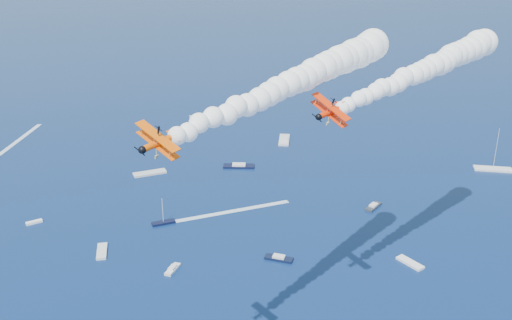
{
  "coord_description": "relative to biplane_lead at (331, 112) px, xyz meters",
  "views": [
    {
      "loc": [
        -2.85,
        -62.94,
        86.55
      ],
      "look_at": [
        3.74,
        25.54,
        49.9
      ],
      "focal_mm": 41.49,
      "sensor_mm": 36.0,
      "label": 1
    }
  ],
  "objects": [
    {
      "name": "boat_wakes",
      "position": [
        -59.01,
        103.41,
        -54.14
      ],
      "size": [
        109.37,
        97.64,
        0.04
      ],
      "color": "white",
      "rests_on": "ground"
    },
    {
      "name": "smoke_trail_trail",
      "position": [
        -7.18,
        -1.05,
        5.78
      ],
      "size": [
        63.81,
        63.81,
        11.13
      ],
      "primitive_type": null,
      "rotation": [
        0.0,
        0.0,
        3.93
      ],
      "color": "white"
    },
    {
      "name": "biplane_trail",
      "position": [
        -28.49,
        -22.6,
        3.47
      ],
      "size": [
        11.14,
        11.3,
        7.52
      ],
      "primitive_type": null,
      "rotation": [
        -0.34,
        0.07,
        3.93
      ],
      "color": "#FF5B05"
    },
    {
      "name": "spectator_boats",
      "position": [
        -9.3,
        76.48,
        -53.82
      ],
      "size": [
        208.21,
        173.5,
        0.7
      ],
      "color": "black",
      "rests_on": "ground"
    },
    {
      "name": "biplane_lead",
      "position": [
        0.0,
        0.0,
        0.0
      ],
      "size": [
        11.9,
        12.29,
        8.53
      ],
      "primitive_type": null,
      "rotation": [
        -0.42,
        0.07,
        3.84
      ],
      "color": "#FF2F05"
    },
    {
      "name": "smoke_trail_lead",
      "position": [
        23.18,
        19.51,
        2.31
      ],
      "size": [
        63.78,
        62.97,
        11.13
      ],
      "primitive_type": null,
      "rotation": [
        0.0,
        0.0,
        3.84
      ],
      "color": "white"
    }
  ]
}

